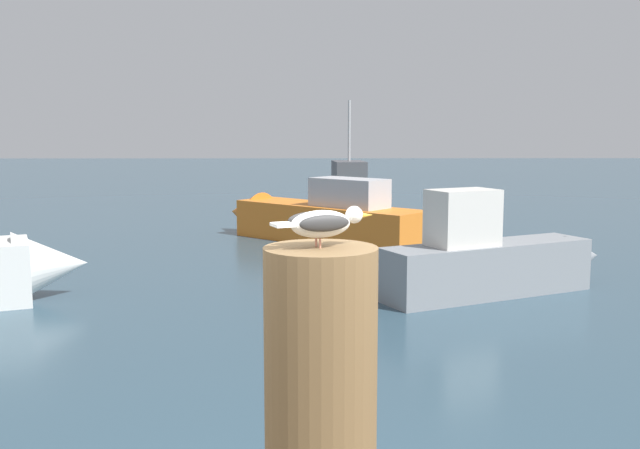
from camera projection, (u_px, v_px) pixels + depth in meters
name	position (u px, v px, depth m)	size (l,w,h in m)	color
mooring_post	(321.00, 394.00, 2.72)	(0.42, 0.42, 1.10)	brown
seagull	(322.00, 223.00, 2.64)	(0.38, 0.21, 0.14)	tan
boat_orange	(315.00, 218.00, 17.22)	(5.06, 4.71, 1.59)	orange
boat_teal	(346.00, 195.00, 23.23)	(1.60, 5.01, 3.61)	#1E7075
boat_grey	(496.00, 259.00, 11.70)	(4.11, 2.55, 1.71)	gray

